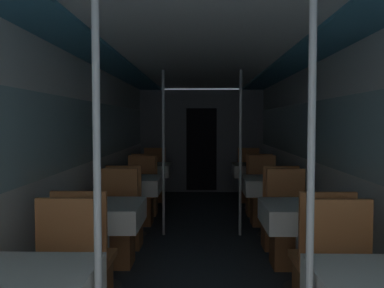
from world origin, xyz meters
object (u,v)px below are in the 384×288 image
(dining_table_left_2, at_px, (134,187))
(chair_left_near_3, at_px, (146,196))
(support_pole_left_0, at_px, (97,208))
(support_pole_left_2, at_px, (163,153))
(chair_right_near_2, at_px, (278,223))
(chair_right_far_2, at_px, (263,204))
(dining_table_left_1, at_px, (103,217))
(chair_left_far_2, at_px, (141,203))
(dining_table_right_3, at_px, (253,171))
(chair_right_near_1, at_px, (320,279))
(support_pole_right_2, at_px, (240,153))
(dining_table_left_3, at_px, (150,171))
(chair_right_far_3, at_px, (249,185))
(dining_table_right_2, at_px, (270,187))
(dining_table_right_1, at_px, (302,218))
(chair_right_far_1, at_px, (288,237))
(chair_right_near_3, at_px, (258,196))
(chair_left_far_1, at_px, (116,236))
(chair_left_near_1, at_px, (86,277))
(support_pole_right_0, at_px, (310,209))
(chair_left_far_3, at_px, (154,185))
(chair_left_near_2, at_px, (126,222))

(dining_table_left_2, bearing_deg, chair_left_near_3, 90.00)
(support_pole_left_0, relative_size, support_pole_left_2, 1.00)
(chair_right_near_2, distance_m, chair_right_far_2, 1.19)
(dining_table_left_1, bearing_deg, chair_left_far_2, 90.00)
(chair_right_near_2, distance_m, dining_table_right_3, 2.41)
(chair_right_near_1, bearing_deg, support_pole_right_2, 99.30)
(dining_table_left_3, distance_m, chair_right_far_3, 1.92)
(chair_right_near_1, distance_m, dining_table_right_2, 2.41)
(dining_table_left_2, distance_m, support_pole_right_2, 1.47)
(dining_table_right_1, xyz_separation_m, chair_right_far_1, (0.00, 0.60, -0.33))
(dining_table_right_2, bearing_deg, dining_table_right_3, 90.00)
(chair_left_far_2, bearing_deg, chair_right_near_3, -161.57)
(chair_right_near_2, bearing_deg, chair_left_far_1, -161.57)
(chair_left_near_1, bearing_deg, dining_table_right_2, 53.08)
(dining_table_left_2, relative_size, chair_left_far_2, 0.77)
(dining_table_left_1, height_order, support_pole_right_0, support_pole_right_0)
(chair_left_far_3, height_order, chair_right_far_2, same)
(chair_left_near_1, relative_size, chair_left_near_3, 1.00)
(support_pole_right_0, distance_m, dining_table_right_1, 1.88)
(support_pole_left_0, xyz_separation_m, dining_table_right_1, (1.40, 1.79, -0.45))
(dining_table_right_1, bearing_deg, chair_left_near_1, -161.61)
(chair_right_near_2, distance_m, support_pole_right_2, 1.06)
(chair_left_far_3, height_order, dining_table_right_3, chair_left_far_3)
(chair_left_near_1, xyz_separation_m, dining_table_left_2, (-0.00, 2.38, 0.33))
(dining_table_left_2, distance_m, chair_right_far_1, 2.18)
(dining_table_right_2, xyz_separation_m, dining_table_right_3, (0.00, 1.79, 0.00))
(chair_right_far_1, relative_size, chair_right_far_2, 1.00)
(chair_right_far_3, bearing_deg, chair_left_near_3, 33.63)
(support_pole_left_2, height_order, dining_table_right_3, support_pole_left_2)
(support_pole_right_0, height_order, chair_right_near_2, support_pole_right_0)
(support_pole_left_2, xyz_separation_m, dining_table_left_3, (-0.39, 1.79, -0.45))
(chair_left_near_2, bearing_deg, chair_right_near_3, 44.95)
(dining_table_left_3, bearing_deg, chair_left_near_2, -90.00)
(chair_left_near_1, xyz_separation_m, support_pole_right_2, (1.40, 2.38, 0.78))
(dining_table_right_1, bearing_deg, chair_right_far_1, 90.00)
(support_pole_left_0, height_order, chair_left_near_1, support_pole_left_0)
(dining_table_left_1, relative_size, dining_table_right_1, 1.00)
(support_pole_left_0, distance_m, dining_table_left_2, 3.62)
(support_pole_right_0, bearing_deg, chair_left_near_1, 139.59)
(chair_right_near_2, bearing_deg, dining_table_left_2, 161.61)
(dining_table_right_3, distance_m, chair_right_near_3, 0.68)
(dining_table_right_2, distance_m, dining_table_right_3, 1.79)
(chair_right_near_2, bearing_deg, chair_left_near_3, 135.05)
(chair_left_far_3, bearing_deg, chair_right_near_3, 146.37)
(dining_table_left_2, bearing_deg, chair_right_far_2, 18.39)
(chair_left_near_1, relative_size, support_pole_right_2, 0.46)
(support_pole_left_0, relative_size, chair_right_far_3, 2.18)
(dining_table_right_2, bearing_deg, chair_right_near_3, 90.00)
(dining_table_left_2, height_order, chair_right_near_1, chair_right_near_1)
(dining_table_left_3, height_order, chair_right_far_2, chair_right_far_2)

